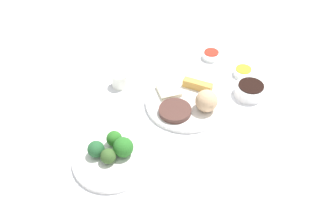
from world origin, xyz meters
The scene contains 18 objects.
tabletop centered at (0.00, 0.00, 0.01)m, with size 2.20×2.20×0.02m, color white.
main_plate centered at (-0.01, 0.05, 0.03)m, with size 0.26×0.26×0.02m, color white.
rice_scoop centered at (0.04, 0.00, 0.07)m, with size 0.07×0.07×0.07m, color tan.
spring_roll centered at (0.04, 0.10, 0.05)m, with size 0.10×0.02×0.03m, color gold.
crab_rangoon_wonton centered at (-0.05, 0.10, 0.04)m, with size 0.07×0.07×0.01m, color beige.
stir_fry_heap centered at (-0.06, 0.01, 0.04)m, with size 0.10×0.10×0.02m, color #4B2D27.
broccoli_plate centered at (-0.27, -0.11, 0.03)m, with size 0.21×0.21×0.01m, color white.
broccoli_floret_0 centered at (-0.25, -0.07, 0.06)m, with size 0.04×0.04×0.04m, color #2A6C22.
broccoli_floret_1 centered at (-0.28, -0.12, 0.05)m, with size 0.04×0.04×0.04m, color #385827.
broccoli_floret_2 centered at (-0.31, -0.09, 0.06)m, with size 0.05×0.05×0.05m, color #255A30.
broccoli_floret_3 centered at (-0.24, -0.11, 0.06)m, with size 0.06×0.06×0.06m, color #286C24.
soy_sauce_bowl centered at (0.21, 0.04, 0.04)m, with size 0.10×0.10×0.04m, color white.
soy_sauce_bowl_liquid centered at (0.21, 0.04, 0.06)m, with size 0.08×0.08×0.00m, color black.
sauce_ramekin_sweet_and_sour centered at (0.15, 0.27, 0.03)m, with size 0.06×0.06×0.02m, color white.
sauce_ramekin_sweet_and_sour_liquid centered at (0.15, 0.27, 0.05)m, with size 0.05×0.05×0.00m, color red.
sauce_ramekin_hot_mustard centered at (0.23, 0.15, 0.03)m, with size 0.06×0.06×0.02m, color white.
sauce_ramekin_hot_mustard_liquid centered at (0.23, 0.15, 0.05)m, with size 0.05×0.05×0.00m, color yellow.
teacup centered at (-0.20, 0.20, 0.04)m, with size 0.06×0.06×0.05m, color white.
Camera 1 is at (-0.27, -0.70, 0.77)m, focal length 36.55 mm.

